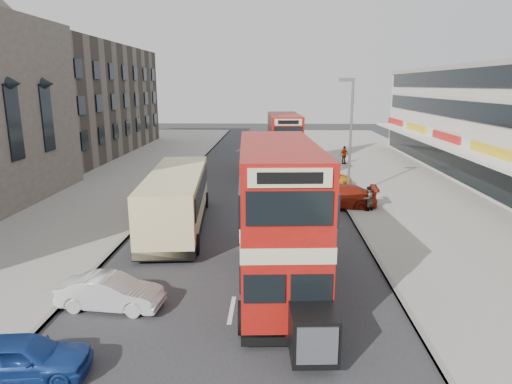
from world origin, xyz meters
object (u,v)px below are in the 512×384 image
(bus_main, at_px, (278,218))
(pedestrian_far, at_px, (344,155))
(coach, at_px, (177,198))
(car_right_c, at_px, (307,156))
(car_left_near, at_px, (22,357))
(bus_second, at_px, (284,144))
(car_left_front, at_px, (111,292))
(pedestrian_near, at_px, (368,198))
(street_lamp, at_px, (350,129))
(car_right_a, at_px, (336,196))
(cyclist, at_px, (311,185))
(car_right_b, at_px, (325,180))

(bus_main, xyz_separation_m, pedestrian_far, (6.76, 27.72, -1.84))
(coach, height_order, car_right_c, coach)
(car_left_near, bearing_deg, bus_second, -21.57)
(car_left_front, xyz_separation_m, pedestrian_near, (11.50, 12.55, 0.32))
(coach, bearing_deg, street_lamp, 27.96)
(car_right_a, xyz_separation_m, car_right_c, (-0.59, 17.05, -0.06))
(bus_second, bearing_deg, pedestrian_far, -142.70)
(bus_main, height_order, pedestrian_far, bus_main)
(street_lamp, bearing_deg, pedestrian_far, 82.19)
(pedestrian_near, xyz_separation_m, pedestrian_far, (1.12, 16.90, 0.10))
(pedestrian_near, xyz_separation_m, cyclist, (-3.05, 4.88, -0.29))
(car_right_a, height_order, pedestrian_near, pedestrian_near)
(car_right_b, relative_size, pedestrian_far, 2.27)
(pedestrian_far, bearing_deg, coach, -153.24)
(coach, bearing_deg, pedestrian_near, 11.45)
(coach, xyz_separation_m, car_right_b, (9.24, 10.50, -1.15))
(car_right_c, bearing_deg, pedestrian_near, 5.83)
(street_lamp, xyz_separation_m, car_left_near, (-11.76, -19.91, -4.18))
(bus_main, height_order, car_right_b, bus_main)
(pedestrian_near, bearing_deg, bus_second, -101.83)
(bus_second, xyz_separation_m, pedestrian_far, (5.99, 5.09, -1.65))
(coach, bearing_deg, bus_main, -59.43)
(bus_second, xyz_separation_m, pedestrian_near, (4.87, -11.81, -1.75))
(car_right_c, height_order, pedestrian_near, pedestrian_near)
(bus_main, relative_size, cyclist, 5.07)
(bus_second, bearing_deg, pedestrian_near, 109.37)
(car_right_c, bearing_deg, car_left_near, -17.89)
(street_lamp, xyz_separation_m, pedestrian_far, (1.84, 13.45, -3.76))
(car_right_a, bearing_deg, pedestrian_near, 61.62)
(car_right_a, height_order, car_right_c, car_right_a)
(coach, distance_m, car_left_near, 13.25)
(bus_second, distance_m, cyclist, 7.46)
(coach, distance_m, cyclist, 11.51)
(car_right_a, bearing_deg, bus_main, -14.20)
(pedestrian_far, xyz_separation_m, cyclist, (-4.16, -12.02, -0.38))
(car_left_near, xyz_separation_m, pedestrian_near, (12.49, 16.46, 0.32))
(bus_main, relative_size, coach, 0.90)
(car_left_near, distance_m, car_left_front, 4.03)
(bus_main, relative_size, bus_second, 1.07)
(street_lamp, relative_size, bus_main, 0.82)
(car_right_a, xyz_separation_m, pedestrian_near, (1.79, -1.12, 0.18))
(bus_main, bearing_deg, pedestrian_far, -107.16)
(car_right_b, bearing_deg, coach, -41.79)
(pedestrian_near, bearing_deg, car_right_c, -116.80)
(car_left_near, height_order, car_right_b, car_left_near)
(cyclist, bearing_deg, car_left_front, -113.91)
(car_left_front, bearing_deg, street_lamp, -28.10)
(street_lamp, bearing_deg, bus_main, -109.00)
(street_lamp, xyz_separation_m, pedestrian_near, (0.73, -3.45, -3.86))
(street_lamp, height_order, car_left_near, street_lamp)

